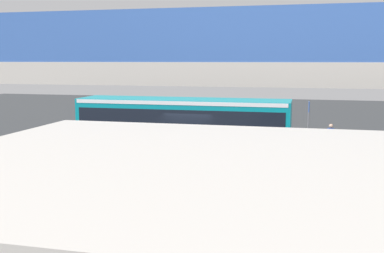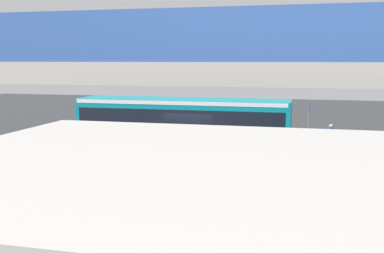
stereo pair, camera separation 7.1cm
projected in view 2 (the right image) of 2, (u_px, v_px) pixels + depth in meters
The scene contains 8 objects.
ground at pixel (190, 159), 24.42m from camera, with size 80.00×80.00×0.00m, color #2D3033.
city_bus at pixel (183, 122), 25.05m from camera, with size 11.54×2.85×3.15m.
pedestrian at pixel (330, 140), 25.05m from camera, with size 0.38×0.38×1.79m.
traffic_sign at pixel (309, 117), 27.13m from camera, with size 0.08×0.60×2.80m.
lane_dash_leftmost at pixel (271, 151), 26.75m from camera, with size 2.00×0.20×0.01m, color silver.
lane_dash_left at pixel (203, 148), 27.69m from camera, with size 2.00×0.20×0.01m, color silver.
lane_dash_centre at pixel (141, 145), 28.64m from camera, with size 2.00×0.20×0.01m, color silver.
pedestrian_overpass at pixel (68, 83), 11.60m from camera, with size 31.59×2.60×6.29m.
Camera 2 is at (-5.83, 23.20, 5.23)m, focal length 43.07 mm.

